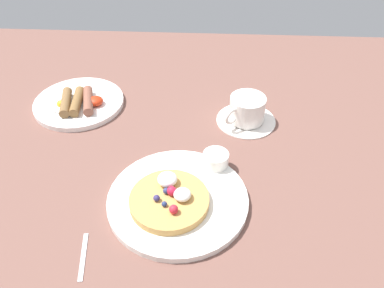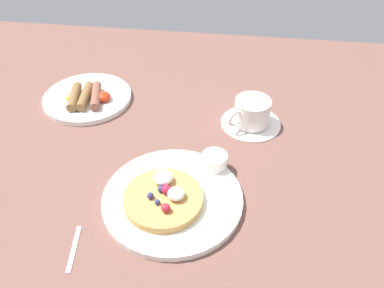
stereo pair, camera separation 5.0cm
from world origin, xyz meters
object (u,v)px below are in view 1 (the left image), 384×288
object	(u,v)px
coffee_cup	(247,109)
pancake_plate	(178,200)
breakfast_plate	(79,103)
syrup_ramekin	(216,159)
coffee_saucer	(246,120)
teaspoon	(79,288)

from	to	relation	value
coffee_cup	pancake_plate	bearing A→B (deg)	-118.40
pancake_plate	coffee_cup	size ratio (longest dim) A/B	2.77
pancake_plate	breakfast_plate	size ratio (longest dim) A/B	1.20
pancake_plate	syrup_ramekin	world-z (taller)	syrup_ramekin
breakfast_plate	coffee_cup	xyz separation A→B (m)	(0.42, -0.05, 0.03)
syrup_ramekin	breakfast_plate	distance (m)	0.41
pancake_plate	coffee_saucer	bearing A→B (deg)	61.51
pancake_plate	teaspoon	distance (m)	0.23
syrup_ramekin	pancake_plate	bearing A→B (deg)	-126.66
syrup_ramekin	coffee_cup	bearing A→B (deg)	66.94
syrup_ramekin	coffee_cup	xyz separation A→B (m)	(0.07, 0.17, 0.01)
pancake_plate	teaspoon	bearing A→B (deg)	-127.12
coffee_cup	teaspoon	world-z (taller)	coffee_cup
pancake_plate	coffee_cup	distance (m)	0.30
pancake_plate	breakfast_plate	distance (m)	0.41
syrup_ramekin	coffee_saucer	distance (m)	0.19
pancake_plate	coffee_cup	xyz separation A→B (m)	(0.14, 0.26, 0.03)
coffee_cup	teaspoon	xyz separation A→B (m)	(-0.28, -0.45, -0.04)
coffee_saucer	teaspoon	distance (m)	0.53
syrup_ramekin	breakfast_plate	size ratio (longest dim) A/B	0.24
pancake_plate	syrup_ramekin	bearing A→B (deg)	53.34
coffee_saucer	coffee_cup	size ratio (longest dim) A/B	1.47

